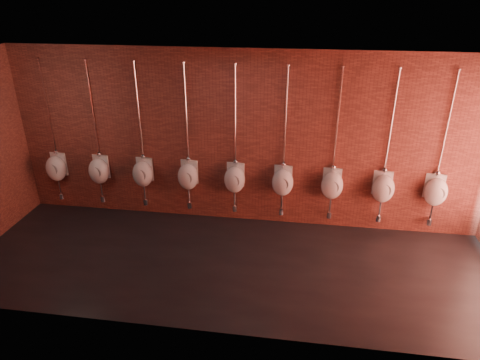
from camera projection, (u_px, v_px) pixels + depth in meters
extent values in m
plane|color=black|center=(230.00, 264.00, 6.95)|extent=(8.50, 8.50, 0.00)
cube|color=black|center=(228.00, 63.00, 5.61)|extent=(8.50, 3.00, 0.04)
cube|color=#984637|center=(243.00, 141.00, 7.63)|extent=(8.50, 0.04, 3.20)
cube|color=#984637|center=(207.00, 227.00, 4.93)|extent=(8.50, 0.04, 3.20)
ellipsoid|color=white|center=(56.00, 169.00, 8.27)|extent=(0.44, 0.39, 0.51)
cube|color=white|center=(59.00, 164.00, 8.37)|extent=(0.33, 0.09, 0.46)
cylinder|color=#A0A0A0|center=(52.00, 170.00, 8.15)|extent=(0.23, 0.05, 0.23)
cylinder|color=silver|center=(48.00, 109.00, 7.89)|extent=(0.03, 0.03, 1.80)
sphere|color=silver|center=(56.00, 151.00, 8.23)|extent=(0.09, 0.09, 0.09)
cylinder|color=silver|center=(38.00, 59.00, 7.51)|extent=(0.06, 0.06, 0.01)
cylinder|color=silver|center=(59.00, 185.00, 8.43)|extent=(0.04, 0.04, 0.34)
cylinder|color=silver|center=(61.00, 196.00, 8.52)|extent=(0.09, 0.09, 0.12)
cylinder|color=silver|center=(64.00, 194.00, 8.60)|extent=(0.04, 0.17, 0.04)
ellipsoid|color=white|center=(99.00, 171.00, 8.16)|extent=(0.44, 0.39, 0.51)
cube|color=white|center=(101.00, 166.00, 8.25)|extent=(0.33, 0.09, 0.46)
cylinder|color=#A0A0A0|center=(96.00, 172.00, 8.03)|extent=(0.23, 0.05, 0.23)
cylinder|color=silver|center=(93.00, 111.00, 7.77)|extent=(0.03, 0.03, 1.80)
sphere|color=silver|center=(99.00, 154.00, 8.11)|extent=(0.09, 0.09, 0.09)
cylinder|color=silver|center=(85.00, 60.00, 7.39)|extent=(0.06, 0.06, 0.01)
cylinder|color=silver|center=(101.00, 188.00, 8.31)|extent=(0.04, 0.04, 0.34)
cylinder|color=silver|center=(103.00, 199.00, 8.41)|extent=(0.09, 0.09, 0.12)
cylinder|color=silver|center=(105.00, 197.00, 8.48)|extent=(0.04, 0.17, 0.04)
ellipsoid|color=white|center=(143.00, 174.00, 8.04)|extent=(0.44, 0.39, 0.51)
cube|color=white|center=(145.00, 169.00, 8.14)|extent=(0.33, 0.09, 0.46)
cylinder|color=#A0A0A0|center=(140.00, 175.00, 7.91)|extent=(0.23, 0.05, 0.23)
cylinder|color=silver|center=(139.00, 112.00, 7.65)|extent=(0.03, 0.03, 1.80)
sphere|color=silver|center=(143.00, 156.00, 8.00)|extent=(0.09, 0.09, 0.09)
cylinder|color=silver|center=(133.00, 61.00, 7.28)|extent=(0.06, 0.06, 0.01)
cylinder|color=silver|center=(145.00, 191.00, 8.19)|extent=(0.04, 0.04, 0.34)
cylinder|color=silver|center=(146.00, 202.00, 8.29)|extent=(0.09, 0.09, 0.12)
cylinder|color=silver|center=(147.00, 200.00, 8.37)|extent=(0.04, 0.17, 0.04)
ellipsoid|color=white|center=(188.00, 177.00, 7.93)|extent=(0.44, 0.39, 0.51)
cube|color=white|center=(190.00, 171.00, 8.02)|extent=(0.33, 0.09, 0.46)
cylinder|color=#A0A0A0|center=(186.00, 178.00, 7.80)|extent=(0.23, 0.05, 0.23)
cylinder|color=silver|center=(186.00, 114.00, 7.54)|extent=(0.03, 0.03, 1.80)
sphere|color=silver|center=(188.00, 159.00, 7.88)|extent=(0.09, 0.09, 0.09)
cylinder|color=silver|center=(183.00, 62.00, 7.16)|extent=(0.06, 0.06, 0.01)
cylinder|color=silver|center=(189.00, 194.00, 8.08)|extent=(0.04, 0.04, 0.34)
cylinder|color=silver|center=(190.00, 205.00, 8.17)|extent=(0.09, 0.09, 0.12)
cylinder|color=silver|center=(191.00, 203.00, 8.25)|extent=(0.04, 0.17, 0.04)
ellipsoid|color=white|center=(235.00, 180.00, 7.81)|extent=(0.44, 0.39, 0.51)
cube|color=white|center=(236.00, 174.00, 7.90)|extent=(0.33, 0.09, 0.46)
cylinder|color=#A0A0A0|center=(233.00, 181.00, 7.68)|extent=(0.23, 0.05, 0.23)
cylinder|color=silver|center=(235.00, 117.00, 7.42)|extent=(0.03, 0.03, 1.80)
sphere|color=silver|center=(235.00, 161.00, 7.77)|extent=(0.09, 0.09, 0.09)
cylinder|color=silver|center=(235.00, 64.00, 7.04)|extent=(0.06, 0.06, 0.01)
cylinder|color=silver|center=(235.00, 197.00, 7.96)|extent=(0.04, 0.04, 0.34)
cylinder|color=silver|center=(235.00, 208.00, 8.06)|extent=(0.09, 0.09, 0.12)
cylinder|color=silver|center=(235.00, 206.00, 8.13)|extent=(0.04, 0.17, 0.04)
ellipsoid|color=white|center=(283.00, 182.00, 7.69)|extent=(0.44, 0.39, 0.51)
cube|color=white|center=(283.00, 177.00, 7.79)|extent=(0.33, 0.09, 0.46)
cylinder|color=#A0A0A0|center=(282.00, 184.00, 7.57)|extent=(0.23, 0.05, 0.23)
cylinder|color=silver|center=(286.00, 119.00, 7.31)|extent=(0.03, 0.03, 1.80)
sphere|color=silver|center=(284.00, 164.00, 7.65)|extent=(0.09, 0.09, 0.09)
cylinder|color=silver|center=(288.00, 65.00, 6.93)|extent=(0.06, 0.06, 0.01)
cylinder|color=silver|center=(282.00, 200.00, 7.85)|extent=(0.04, 0.04, 0.34)
cylinder|color=silver|center=(281.00, 211.00, 7.94)|extent=(0.09, 0.09, 0.12)
cylinder|color=silver|center=(282.00, 209.00, 8.02)|extent=(0.04, 0.17, 0.04)
ellipsoid|color=white|center=(332.00, 186.00, 7.58)|extent=(0.44, 0.39, 0.51)
cube|color=white|center=(332.00, 180.00, 7.67)|extent=(0.33, 0.09, 0.46)
cylinder|color=#A0A0A0|center=(333.00, 187.00, 7.45)|extent=(0.23, 0.05, 0.23)
cylinder|color=silver|center=(338.00, 121.00, 7.19)|extent=(0.03, 0.03, 1.80)
sphere|color=silver|center=(333.00, 167.00, 7.53)|extent=(0.09, 0.09, 0.09)
cylinder|color=silver|center=(343.00, 66.00, 6.81)|extent=(0.06, 0.06, 0.01)
cylinder|color=silver|center=(330.00, 204.00, 7.73)|extent=(0.04, 0.04, 0.34)
cylinder|color=silver|center=(329.00, 215.00, 7.83)|extent=(0.09, 0.09, 0.12)
cylinder|color=silver|center=(329.00, 212.00, 7.90)|extent=(0.04, 0.17, 0.04)
ellipsoid|color=white|center=(383.00, 189.00, 7.46)|extent=(0.44, 0.39, 0.51)
cube|color=white|center=(382.00, 183.00, 7.56)|extent=(0.33, 0.09, 0.46)
cylinder|color=#A0A0A0|center=(384.00, 190.00, 7.33)|extent=(0.23, 0.05, 0.23)
cylinder|color=silver|center=(392.00, 123.00, 7.07)|extent=(0.03, 0.03, 1.80)
sphere|color=silver|center=(385.00, 170.00, 7.42)|extent=(0.09, 0.09, 0.09)
cylinder|color=silver|center=(400.00, 68.00, 6.70)|extent=(0.06, 0.06, 0.01)
cylinder|color=silver|center=(380.00, 207.00, 7.61)|extent=(0.04, 0.04, 0.34)
cylinder|color=silver|center=(378.00, 218.00, 7.71)|extent=(0.09, 0.09, 0.12)
cylinder|color=silver|center=(378.00, 216.00, 7.79)|extent=(0.04, 0.17, 0.04)
ellipsoid|color=white|center=(436.00, 192.00, 7.35)|extent=(0.44, 0.39, 0.51)
cube|color=white|center=(434.00, 186.00, 7.44)|extent=(0.33, 0.09, 0.46)
cylinder|color=#A0A0A0|center=(438.00, 194.00, 7.22)|extent=(0.23, 0.05, 0.23)
cylinder|color=silver|center=(447.00, 125.00, 6.96)|extent=(0.03, 0.03, 1.80)
sphere|color=silver|center=(438.00, 173.00, 7.30)|extent=(0.09, 0.09, 0.09)
cylinder|color=silver|center=(459.00, 69.00, 6.58)|extent=(0.06, 0.06, 0.01)
cylinder|color=silver|center=(432.00, 211.00, 7.50)|extent=(0.04, 0.04, 0.34)
cylinder|color=silver|center=(429.00, 222.00, 7.59)|extent=(0.09, 0.09, 0.12)
cylinder|color=silver|center=(428.00, 219.00, 7.67)|extent=(0.04, 0.17, 0.04)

